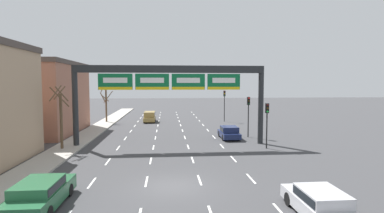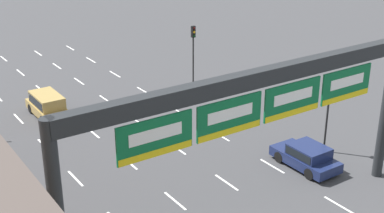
{
  "view_description": "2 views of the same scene",
  "coord_description": "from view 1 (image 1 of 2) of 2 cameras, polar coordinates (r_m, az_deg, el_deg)",
  "views": [
    {
      "loc": [
        -0.38,
        -17.25,
        6.02
      ],
      "look_at": [
        1.92,
        9.7,
        3.97
      ],
      "focal_mm": 28.0,
      "sensor_mm": 36.0,
      "label": 1
    },
    {
      "loc": [
        -14.07,
        -3.83,
        14.65
      ],
      "look_at": [
        -0.26,
        16.52,
        4.7
      ],
      "focal_mm": 50.0,
      "sensor_mm": 36.0,
      "label": 2
    }
  ],
  "objects": [
    {
      "name": "traffic_light_near_gantry",
      "position": [
        28.59,
        14.11,
        -1.8
      ],
      "size": [
        0.3,
        0.35,
        4.22
      ],
      "color": "black",
      "rests_on": "ground_plane"
    },
    {
      "name": "lane_dashes",
      "position": [
        31.34,
        -4.12,
        -6.75
      ],
      "size": [
        10.02,
        67.0,
        0.01
      ],
      "color": "white",
      "rests_on": "ground_plane"
    },
    {
      "name": "sidewalk_left",
      "position": [
        20.46,
        -32.5,
        -13.26
      ],
      "size": [
        2.8,
        110.0,
        0.15
      ],
      "color": "#A8A399",
      "rests_on": "ground_plane"
    },
    {
      "name": "traffic_light_far_end",
      "position": [
        47.91,
        6.2,
        1.31
      ],
      "size": [
        0.3,
        0.35,
        4.95
      ],
      "color": "black",
      "rests_on": "ground_plane"
    },
    {
      "name": "suv_gold",
      "position": [
        47.88,
        -8.07,
        -1.84
      ],
      "size": [
        1.81,
        4.24,
        1.63
      ],
      "color": "#A88947",
      "rests_on": "ground_plane"
    },
    {
      "name": "car_navy",
      "position": [
        33.23,
        7.08,
        -4.85
      ],
      "size": [
        1.9,
        4.01,
        1.38
      ],
      "color": "#19234C",
      "rests_on": "ground_plane"
    },
    {
      "name": "tree_bare_closest",
      "position": [
        29.52,
        -23.73,
        -1.52
      ],
      "size": [
        1.91,
        1.92,
        5.75
      ],
      "color": "brown",
      "rests_on": "sidewalk_left"
    },
    {
      "name": "car_green",
      "position": [
        16.7,
        -26.93,
        -14.51
      ],
      "size": [
        1.95,
        4.88,
        1.42
      ],
      "color": "#235B38",
      "rests_on": "ground_plane"
    },
    {
      "name": "car_silver",
      "position": [
        15.23,
        23.19,
        -16.44
      ],
      "size": [
        1.9,
        4.4,
        1.32
      ],
      "color": "#B7B7BC",
      "rests_on": "ground_plane"
    },
    {
      "name": "traffic_light_mid_block",
      "position": [
        34.28,
        10.71,
        -0.36
      ],
      "size": [
        0.3,
        0.35,
        4.56
      ],
      "color": "black",
      "rests_on": "ground_plane"
    },
    {
      "name": "ground_plane",
      "position": [
        18.28,
        -3.53,
        -14.92
      ],
      "size": [
        220.0,
        220.0,
        0.0
      ],
      "primitive_type": "plane",
      "color": "#3D3D3F"
    },
    {
      "name": "building_far",
      "position": [
        41.35,
        -28.98,
        1.5
      ],
      "size": [
        11.86,
        13.23,
        8.73
      ],
      "color": "#9E6651",
      "rests_on": "ground_plane"
    },
    {
      "name": "sign_gantry",
      "position": [
        29.19,
        -4.15,
        4.56
      ],
      "size": [
        18.63,
        0.7,
        7.8
      ],
      "color": "#232628",
      "rests_on": "ground_plane"
    },
    {
      "name": "tree_bare_second",
      "position": [
        48.23,
        -16.1,
        0.77
      ],
      "size": [
        1.91,
        1.92,
        6.38
      ],
      "color": "brown",
      "rests_on": "sidewalk_left"
    }
  ]
}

